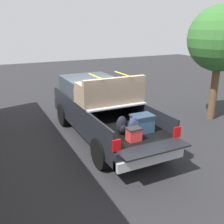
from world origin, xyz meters
TOP-DOWN VIEW (x-y plane):
  - ground_plane at (0.00, 0.00)m, footprint 40.00×40.00m
  - pickup_truck at (0.35, -0.00)m, footprint 6.05×2.06m
  - tree_background at (-0.21, -4.71)m, footprint 2.44×2.44m

SIDE VIEW (x-z plane):
  - ground_plane at x=0.00m, z-range 0.00..0.00m
  - pickup_truck at x=0.35m, z-range -0.14..2.09m
  - tree_background at x=-0.21m, z-range 0.95..5.35m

